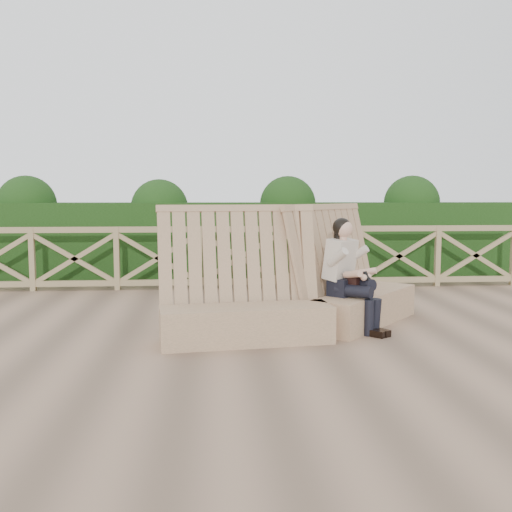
{
  "coord_description": "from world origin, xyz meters",
  "views": [
    {
      "loc": [
        -0.48,
        -6.47,
        1.62
      ],
      "look_at": [
        0.05,
        0.4,
        0.9
      ],
      "focal_mm": 40.0,
      "sensor_mm": 36.0,
      "label": 1
    }
  ],
  "objects": [
    {
      "name": "ground",
      "position": [
        0.0,
        0.0,
        0.0
      ],
      "size": [
        60.0,
        60.0,
        0.0
      ],
      "primitive_type": "plane",
      "color": "brown",
      "rests_on": "ground"
    },
    {
      "name": "guardrail",
      "position": [
        0.0,
        3.5,
        0.55
      ],
      "size": [
        10.1,
        0.09,
        1.1
      ],
      "color": "#8A7650",
      "rests_on": "ground"
    },
    {
      "name": "bench",
      "position": [
        0.63,
        0.22,
        0.39
      ],
      "size": [
        3.39,
        2.24,
        1.55
      ],
      "rotation": [
        0.0,
        0.0,
        0.41
      ],
      "color": "#83684B",
      "rests_on": "ground"
    },
    {
      "name": "woman",
      "position": [
        1.16,
        0.26,
        0.72
      ],
      "size": [
        0.76,
        0.83,
        1.36
      ],
      "rotation": [
        0.0,
        0.0,
        0.77
      ],
      "color": "black",
      "rests_on": "ground"
    },
    {
      "name": "hedge",
      "position": [
        0.0,
        4.7,
        0.75
      ],
      "size": [
        12.0,
        1.2,
        1.5
      ],
      "primitive_type": "cube",
      "color": "black",
      "rests_on": "ground"
    }
  ]
}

